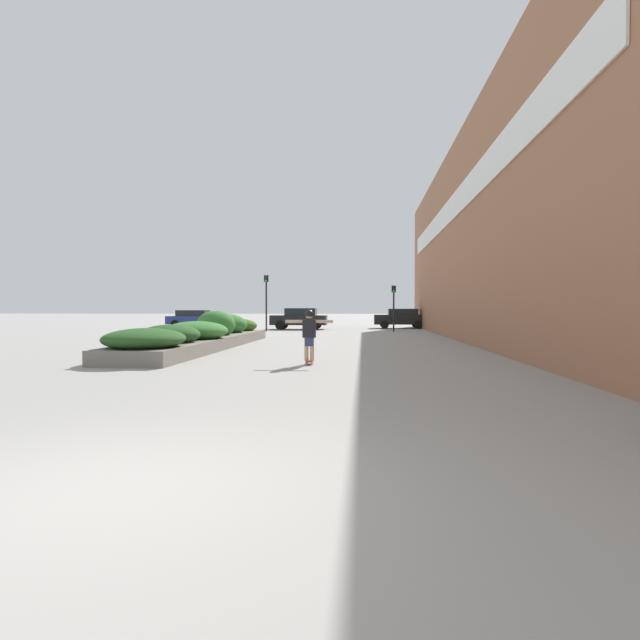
% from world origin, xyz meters
% --- Properties ---
extents(ground_plane, '(300.00, 300.00, 0.00)m').
position_xyz_m(ground_plane, '(0.00, 0.00, 0.00)').
color(ground_plane, gray).
extents(building_wall_right, '(0.67, 43.00, 9.74)m').
position_xyz_m(building_wall_right, '(6.78, 18.31, 4.89)').
color(building_wall_right, '#9E6647').
rests_on(building_wall_right, ground_plane).
extents(planter_box, '(2.30, 13.20, 1.43)m').
position_xyz_m(planter_box, '(-4.04, 14.64, 0.53)').
color(planter_box, slate).
rests_on(planter_box, ground_plane).
extents(skateboard, '(0.23, 0.62, 0.09)m').
position_xyz_m(skateboard, '(0.60, 9.51, 0.07)').
color(skateboard, maroon).
rests_on(skateboard, ground_plane).
extents(skateboarder, '(1.30, 0.24, 1.39)m').
position_xyz_m(skateboarder, '(0.60, 9.51, 0.94)').
color(skateboarder, tan).
rests_on(skateboarder, skateboard).
extents(car_leftmost, '(4.08, 1.97, 1.56)m').
position_xyz_m(car_leftmost, '(-2.63, 32.57, 0.82)').
color(car_leftmost, black).
rests_on(car_leftmost, ground_plane).
extents(car_center_left, '(4.17, 1.88, 1.41)m').
position_xyz_m(car_center_left, '(-11.07, 34.02, 0.75)').
color(car_center_left, navy).
rests_on(car_center_left, ground_plane).
extents(car_center_right, '(4.06, 1.94, 1.52)m').
position_xyz_m(car_center_right, '(4.98, 35.06, 0.80)').
color(car_center_right, black).
rests_on(car_center_right, ground_plane).
extents(traffic_light_left, '(0.28, 0.30, 3.78)m').
position_xyz_m(traffic_light_left, '(-4.46, 29.30, 2.55)').
color(traffic_light_left, black).
rests_on(traffic_light_left, ground_plane).
extents(traffic_light_right, '(0.28, 0.30, 3.05)m').
position_xyz_m(traffic_light_right, '(4.08, 29.47, 2.11)').
color(traffic_light_right, black).
rests_on(traffic_light_right, ground_plane).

